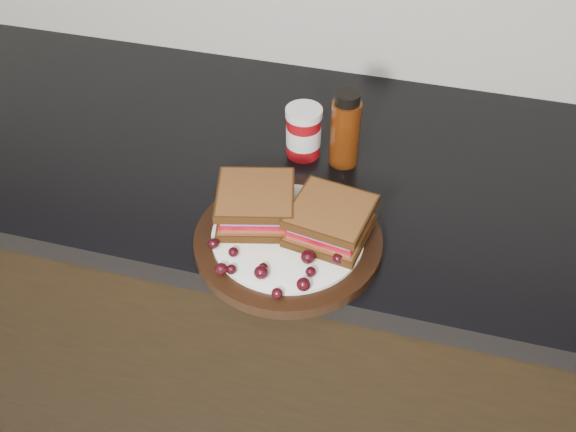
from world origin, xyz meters
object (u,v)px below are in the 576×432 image
(oil_bottle, at_px, (345,129))
(plate, at_px, (288,241))
(condiment_jar, at_px, (304,132))
(sandwich_left, at_px, (256,204))

(oil_bottle, bearing_deg, plate, -100.05)
(plate, bearing_deg, condiment_jar, 98.42)
(plate, xyz_separation_m, sandwich_left, (-0.06, 0.02, 0.04))
(condiment_jar, height_order, oil_bottle, oil_bottle)
(plate, distance_m, condiment_jar, 0.23)
(sandwich_left, height_order, oil_bottle, oil_bottle)
(plate, distance_m, oil_bottle, 0.23)
(plate, height_order, condiment_jar, condiment_jar)
(plate, distance_m, sandwich_left, 0.07)
(plate, height_order, sandwich_left, sandwich_left)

